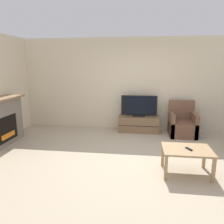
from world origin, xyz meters
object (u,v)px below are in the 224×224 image
object	(u,v)px
coffee_table	(187,152)
remote	(189,149)
fireplace	(0,122)
tv	(139,107)
armchair	(182,125)
tv_stand	(139,124)

from	to	relation	value
coffee_table	remote	world-z (taller)	remote
fireplace	tv	world-z (taller)	fireplace
fireplace	remote	xyz separation A→B (m)	(4.19, -0.93, -0.11)
armchair	remote	xyz separation A→B (m)	(-0.30, -2.31, 0.18)
armchair	remote	bearing A→B (deg)	-97.41
armchair	coffee_table	world-z (taller)	armchair
tv_stand	tv	world-z (taller)	tv
coffee_table	tv	bearing A→B (deg)	109.47
coffee_table	remote	size ratio (longest dim) A/B	5.58
tv_stand	remote	xyz separation A→B (m)	(0.90, -2.50, 0.25)
tv_stand	armchair	size ratio (longest dim) A/B	1.24
remote	tv_stand	bearing A→B (deg)	81.13
armchair	tv	bearing A→B (deg)	171.26
fireplace	coffee_table	bearing A→B (deg)	-12.25
tv	armchair	size ratio (longest dim) A/B	1.09
fireplace	armchair	distance (m)	4.71
tv_stand	remote	size ratio (longest dim) A/B	7.72
tv	remote	size ratio (longest dim) A/B	6.79
tv	remote	distance (m)	2.66
tv	armchair	world-z (taller)	tv
tv	coffee_table	distance (m)	2.64
fireplace	tv_stand	world-z (taller)	fireplace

